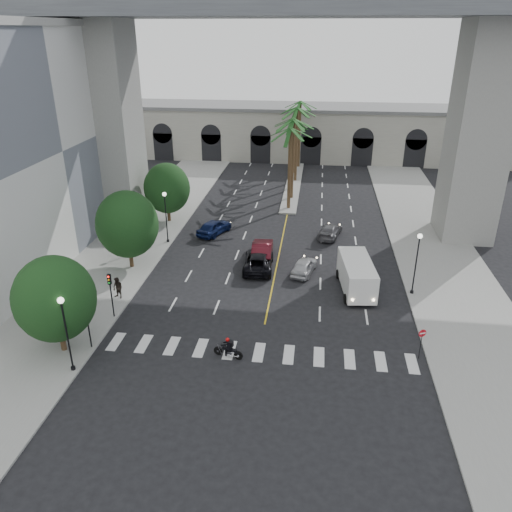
# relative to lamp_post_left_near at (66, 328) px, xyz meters

# --- Properties ---
(ground) EXTENTS (140.00, 140.00, 0.00)m
(ground) POSITION_rel_lamp_post_left_near_xyz_m (11.40, 5.00, -3.22)
(ground) COLOR black
(ground) RESTS_ON ground
(sidewalk_left) EXTENTS (8.00, 100.00, 0.15)m
(sidewalk_left) POSITION_rel_lamp_post_left_near_xyz_m (-3.60, 20.00, -3.15)
(sidewalk_left) COLOR gray
(sidewalk_left) RESTS_ON ground
(sidewalk_right) EXTENTS (8.00, 100.00, 0.15)m
(sidewalk_right) POSITION_rel_lamp_post_left_near_xyz_m (26.40, 20.00, -3.15)
(sidewalk_right) COLOR gray
(sidewalk_right) RESTS_ON ground
(median) EXTENTS (2.00, 24.00, 0.20)m
(median) POSITION_rel_lamp_post_left_near_xyz_m (11.40, 43.00, -3.12)
(median) COLOR gray
(median) RESTS_ON ground
(pier_building) EXTENTS (71.00, 10.50, 8.50)m
(pier_building) POSITION_rel_lamp_post_left_near_xyz_m (11.40, 60.00, 1.04)
(pier_building) COLOR #B4B2A2
(pier_building) RESTS_ON ground
(bridge) EXTENTS (75.00, 13.00, 26.00)m
(bridge) POSITION_rel_lamp_post_left_near_xyz_m (14.82, 27.00, 15.29)
(bridge) COLOR gray
(bridge) RESTS_ON ground
(palm_a) EXTENTS (3.20, 3.20, 10.30)m
(palm_a) POSITION_rel_lamp_post_left_near_xyz_m (11.40, 33.00, 5.88)
(palm_a) COLOR #47331E
(palm_a) RESTS_ON ground
(palm_b) EXTENTS (3.20, 3.20, 10.60)m
(palm_b) POSITION_rel_lamp_post_left_near_xyz_m (11.50, 37.00, 6.15)
(palm_b) COLOR #47331E
(palm_b) RESTS_ON ground
(palm_c) EXTENTS (3.20, 3.20, 10.10)m
(palm_c) POSITION_rel_lamp_post_left_near_xyz_m (11.20, 41.00, 5.69)
(palm_c) COLOR #47331E
(palm_c) RESTS_ON ground
(palm_d) EXTENTS (3.20, 3.20, 10.90)m
(palm_d) POSITION_rel_lamp_post_left_near_xyz_m (11.55, 45.00, 6.43)
(palm_d) COLOR #47331E
(palm_d) RESTS_ON ground
(palm_e) EXTENTS (3.20, 3.20, 10.40)m
(palm_e) POSITION_rel_lamp_post_left_near_xyz_m (11.30, 49.00, 5.97)
(palm_e) COLOR #47331E
(palm_e) RESTS_ON ground
(palm_f) EXTENTS (3.20, 3.20, 10.70)m
(palm_f) POSITION_rel_lamp_post_left_near_xyz_m (11.60, 53.00, 6.24)
(palm_f) COLOR #47331E
(palm_f) RESTS_ON ground
(street_tree_near) EXTENTS (5.20, 5.20, 6.89)m
(street_tree_near) POSITION_rel_lamp_post_left_near_xyz_m (-1.60, 2.00, 0.80)
(street_tree_near) COLOR #382616
(street_tree_near) RESTS_ON ground
(street_tree_mid) EXTENTS (5.44, 5.44, 7.21)m
(street_tree_mid) POSITION_rel_lamp_post_left_near_xyz_m (-1.60, 15.00, 0.99)
(street_tree_mid) COLOR #382616
(street_tree_mid) RESTS_ON ground
(street_tree_far) EXTENTS (5.04, 5.04, 6.68)m
(street_tree_far) POSITION_rel_lamp_post_left_near_xyz_m (-1.60, 27.00, 0.68)
(street_tree_far) COLOR #382616
(street_tree_far) RESTS_ON ground
(lamp_post_left_near) EXTENTS (0.40, 0.40, 5.35)m
(lamp_post_left_near) POSITION_rel_lamp_post_left_near_xyz_m (0.00, 0.00, 0.00)
(lamp_post_left_near) COLOR black
(lamp_post_left_near) RESTS_ON ground
(lamp_post_left_far) EXTENTS (0.40, 0.40, 5.35)m
(lamp_post_left_far) POSITION_rel_lamp_post_left_near_xyz_m (0.00, 21.00, 0.00)
(lamp_post_left_far) COLOR black
(lamp_post_left_far) RESTS_ON ground
(lamp_post_right) EXTENTS (0.40, 0.40, 5.35)m
(lamp_post_right) POSITION_rel_lamp_post_left_near_xyz_m (22.80, 13.00, 0.00)
(lamp_post_right) COLOR black
(lamp_post_right) RESTS_ON ground
(traffic_signal_near) EXTENTS (0.25, 0.18, 3.65)m
(traffic_signal_near) POSITION_rel_lamp_post_left_near_xyz_m (0.10, 2.50, -0.71)
(traffic_signal_near) COLOR black
(traffic_signal_near) RESTS_ON ground
(traffic_signal_far) EXTENTS (0.25, 0.18, 3.65)m
(traffic_signal_far) POSITION_rel_lamp_post_left_near_xyz_m (0.10, 6.50, -0.71)
(traffic_signal_far) COLOR black
(traffic_signal_far) RESTS_ON ground
(motorcycle_rider) EXTENTS (2.03, 0.71, 1.49)m
(motorcycle_rider) POSITION_rel_lamp_post_left_near_xyz_m (9.51, 2.72, -2.55)
(motorcycle_rider) COLOR black
(motorcycle_rider) RESTS_ON ground
(car_a) EXTENTS (2.51, 4.30, 1.38)m
(car_a) POSITION_rel_lamp_post_left_near_xyz_m (13.91, 15.85, -2.53)
(car_a) COLOR #ACACB1
(car_a) RESTS_ON ground
(car_b) EXTENTS (2.10, 5.32, 1.72)m
(car_b) POSITION_rel_lamp_post_left_near_xyz_m (9.90, 18.49, -2.36)
(car_b) COLOR #430D15
(car_b) RESTS_ON ground
(car_c) EXTENTS (2.81, 5.58, 1.51)m
(car_c) POSITION_rel_lamp_post_left_near_xyz_m (9.81, 16.23, -2.46)
(car_c) COLOR black
(car_c) RESTS_ON ground
(car_d) EXTENTS (2.87, 4.92, 1.34)m
(car_d) POSITION_rel_lamp_post_left_near_xyz_m (16.25, 24.74, -2.55)
(car_d) COLOR #58585C
(car_d) RESTS_ON ground
(car_e) EXTENTS (3.46, 4.96, 1.57)m
(car_e) POSITION_rel_lamp_post_left_near_xyz_m (4.16, 24.01, -2.44)
(car_e) COLOR #101D4E
(car_e) RESTS_ON ground
(cargo_van) EXTENTS (3.08, 6.43, 2.64)m
(cargo_van) POSITION_rel_lamp_post_left_near_xyz_m (18.28, 13.11, -1.75)
(cargo_van) COLOR white
(cargo_van) RESTS_ON ground
(pedestrian_a) EXTENTS (0.76, 0.68, 1.74)m
(pedestrian_a) POSITION_rel_lamp_post_left_near_xyz_m (-2.04, 5.83, -2.20)
(pedestrian_a) COLOR black
(pedestrian_a) RESTS_ON sidewalk_left
(pedestrian_b) EXTENTS (1.05, 0.95, 1.77)m
(pedestrian_b) POSITION_rel_lamp_post_left_near_xyz_m (-0.60, 9.25, -2.19)
(pedestrian_b) COLOR black
(pedestrian_b) RESTS_ON sidewalk_left
(do_not_enter_sign) EXTENTS (0.51, 0.25, 2.23)m
(do_not_enter_sign) POSITION_rel_lamp_post_left_near_xyz_m (21.90, 4.15, -1.60)
(do_not_enter_sign) COLOR black
(do_not_enter_sign) RESTS_ON ground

